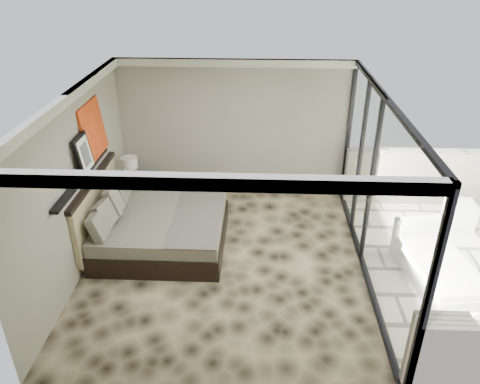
{
  "coord_description": "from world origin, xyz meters",
  "views": [
    {
      "loc": [
        0.53,
        -6.21,
        4.62
      ],
      "look_at": [
        0.22,
        0.4,
        1.14
      ],
      "focal_mm": 35.0,
      "sensor_mm": 36.0,
      "label": 1
    }
  ],
  "objects_px": {
    "table_lamp": "(130,167)",
    "lounger": "(437,268)",
    "nightstand": "(136,194)",
    "ottoman": "(459,214)",
    "bed": "(156,227)"
  },
  "relations": [
    {
      "from": "bed",
      "to": "ottoman",
      "type": "xyz_separation_m",
      "value": [
        5.45,
        0.87,
        -0.11
      ]
    },
    {
      "from": "bed",
      "to": "lounger",
      "type": "bearing_deg",
      "value": -9.48
    },
    {
      "from": "table_lamp",
      "to": "lounger",
      "type": "height_order",
      "value": "table_lamp"
    },
    {
      "from": "bed",
      "to": "lounger",
      "type": "distance_m",
      "value": 4.61
    },
    {
      "from": "bed",
      "to": "nightstand",
      "type": "distance_m",
      "value": 1.47
    },
    {
      "from": "bed",
      "to": "table_lamp",
      "type": "relative_size",
      "value": 3.86
    },
    {
      "from": "nightstand",
      "to": "ottoman",
      "type": "height_order",
      "value": "nightstand"
    },
    {
      "from": "lounger",
      "to": "ottoman",
      "type": "bearing_deg",
      "value": 52.4
    },
    {
      "from": "table_lamp",
      "to": "ottoman",
      "type": "bearing_deg",
      "value": -3.67
    },
    {
      "from": "ottoman",
      "to": "lounger",
      "type": "height_order",
      "value": "lounger"
    },
    {
      "from": "nightstand",
      "to": "table_lamp",
      "type": "distance_m",
      "value": 0.6
    },
    {
      "from": "ottoman",
      "to": "lounger",
      "type": "relative_size",
      "value": 0.27
    },
    {
      "from": "table_lamp",
      "to": "lounger",
      "type": "xyz_separation_m",
      "value": [
        5.26,
        -2.02,
        -0.67
      ]
    },
    {
      "from": "table_lamp",
      "to": "lounger",
      "type": "bearing_deg",
      "value": -21.0
    },
    {
      "from": "nightstand",
      "to": "lounger",
      "type": "xyz_separation_m",
      "value": [
        5.21,
        -2.07,
        -0.07
      ]
    }
  ]
}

